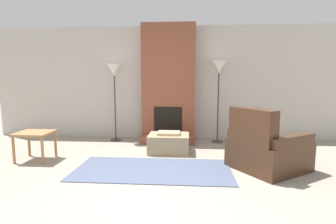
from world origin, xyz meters
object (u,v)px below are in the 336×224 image
object	(u,v)px
ottoman	(169,143)
armchair	(265,151)
floor_lamp_left	(114,74)
side_table	(35,136)
floor_lamp_right	(219,71)

from	to	relation	value
ottoman	armchair	bearing A→B (deg)	-28.84
armchair	floor_lamp_left	bearing A→B (deg)	24.24
ottoman	side_table	xyz separation A→B (m)	(-2.27, -0.67, 0.24)
armchair	side_table	world-z (taller)	armchair
side_table	floor_lamp_left	size ratio (longest dim) A/B	0.33
floor_lamp_right	ottoman	bearing A→B (deg)	-139.27
ottoman	armchair	size ratio (longest dim) A/B	0.58
armchair	side_table	xyz separation A→B (m)	(-3.83, 0.19, 0.12)
side_table	floor_lamp_right	world-z (taller)	floor_lamp_right
armchair	side_table	distance (m)	3.84
ottoman	armchair	distance (m)	1.78
side_table	floor_lamp_right	bearing A→B (deg)	25.19
armchair	ottoman	bearing A→B (deg)	26.88
ottoman	floor_lamp_left	xyz separation A→B (m)	(-1.28, 0.88, 1.33)
ottoman	floor_lamp_left	distance (m)	2.05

